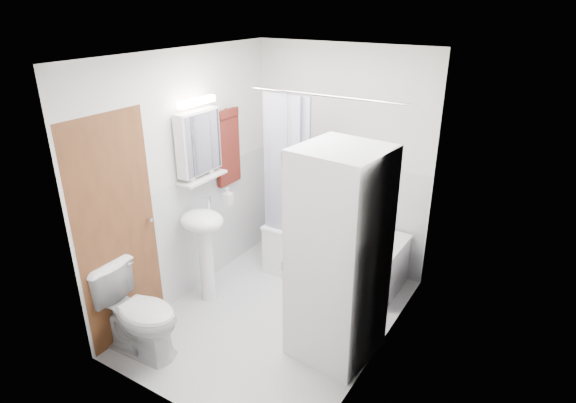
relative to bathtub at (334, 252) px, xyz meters
The scene contains 20 objects.
floor 0.98m from the bathtub, 99.49° to the right, with size 2.60×2.60×0.00m, color silver.
room_walls 1.51m from the bathtub, 99.49° to the right, with size 2.60×2.60×2.60m.
wainscot 0.71m from the bathtub, 103.79° to the right, with size 1.98×2.58×2.58m.
door 1.97m from the bathtub, 126.90° to the right, with size 0.05×2.00×2.00m.
bathtub is the anchor object (origin of this frame).
tub_spout 0.69m from the bathtub, 58.78° to the left, with size 0.04×0.04×0.12m, color silver.
curtain_rod 1.72m from the bathtub, 90.00° to the right, with size 0.02×0.02×1.62m, color silver.
shower_curtain 1.08m from the bathtub, 147.09° to the right, with size 0.55×0.02×1.45m.
sink 1.42m from the bathtub, 131.86° to the right, with size 0.44×0.37×1.04m.
medicine_cabinet 1.84m from the bathtub, 142.24° to the right, with size 0.13×0.50×0.71m.
shelf 1.60m from the bathtub, 141.85° to the right, with size 0.18×0.54×0.03m, color silver.
shower_caddy 0.94m from the bathtub, 52.00° to the left, with size 0.22×0.06×0.02m, color silver.
towel 1.58m from the bathtub, 162.19° to the right, with size 0.07×0.33×0.80m.
washer_dryer 1.31m from the bathtub, 63.19° to the right, with size 0.71×0.70×1.80m.
toilet 2.11m from the bathtub, 114.49° to the right, with size 0.44×0.78×0.77m, color white.
soap_pump 1.27m from the bathtub, 142.20° to the right, with size 0.08×0.17×0.08m, color gray.
shelf_bottle 1.71m from the bathtub, 137.10° to the right, with size 0.07×0.18×0.07m, color gray.
shelf_cup 1.58m from the bathtub, 146.15° to the right, with size 0.10×0.09×0.10m, color gray.
shampoo_a 1.00m from the bathtub, 58.49° to the left, with size 0.13×0.17×0.13m, color gray.
shampoo_b 1.00m from the bathtub, 45.35° to the left, with size 0.08×0.21×0.08m, color #2B2EAF.
Camera 1 is at (2.09, -3.17, 2.80)m, focal length 30.00 mm.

